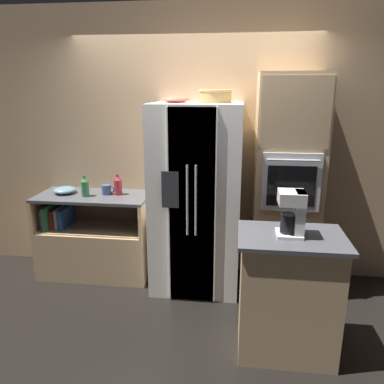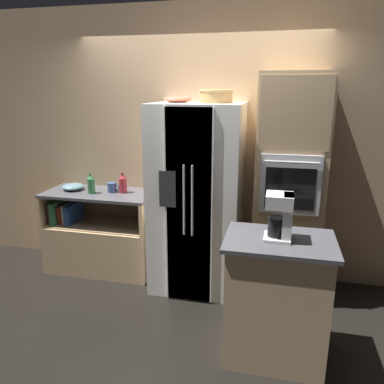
% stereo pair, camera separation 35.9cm
% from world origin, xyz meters
% --- Properties ---
extents(ground_plane, '(20.00, 20.00, 0.00)m').
position_xyz_m(ground_plane, '(0.00, 0.00, 0.00)').
color(ground_plane, black).
extents(wall_back, '(12.00, 0.06, 2.80)m').
position_xyz_m(wall_back, '(0.00, 0.44, 1.40)').
color(wall_back, tan).
rests_on(wall_back, ground_plane).
extents(counter_left, '(1.18, 0.55, 0.90)m').
position_xyz_m(counter_left, '(-1.06, 0.14, 0.33)').
color(counter_left, tan).
rests_on(counter_left, ground_plane).
extents(refrigerator, '(0.86, 0.76, 1.85)m').
position_xyz_m(refrigerator, '(0.06, 0.05, 0.93)').
color(refrigerator, white).
rests_on(refrigerator, ground_plane).
extents(wall_oven, '(0.62, 0.65, 2.12)m').
position_xyz_m(wall_oven, '(0.94, 0.12, 1.07)').
color(wall_oven, tan).
rests_on(wall_oven, ground_plane).
extents(island_counter, '(0.78, 0.56, 0.96)m').
position_xyz_m(island_counter, '(0.87, -0.89, 0.48)').
color(island_counter, tan).
rests_on(island_counter, ground_plane).
extents(wicker_basket, '(0.31, 0.31, 0.12)m').
position_xyz_m(wicker_basket, '(0.24, 0.07, 1.92)').
color(wicker_basket, tan).
rests_on(wicker_basket, refrigerator).
extents(fruit_bowl, '(0.27, 0.27, 0.06)m').
position_xyz_m(fruit_bowl, '(-0.14, 0.11, 1.88)').
color(fruit_bowl, '#DB664C').
rests_on(fruit_bowl, refrigerator).
extents(bottle_tall, '(0.08, 0.08, 0.22)m').
position_xyz_m(bottle_tall, '(-1.10, 0.08, 1.00)').
color(bottle_tall, '#33723F').
rests_on(bottle_tall, counter_left).
extents(bottle_short, '(0.08, 0.08, 0.22)m').
position_xyz_m(bottle_short, '(-0.78, 0.18, 1.00)').
color(bottle_short, maroon).
rests_on(bottle_short, counter_left).
extents(mug, '(0.14, 0.10, 0.10)m').
position_xyz_m(mug, '(-0.90, 0.18, 0.95)').
color(mug, '#384C7A').
rests_on(mug, counter_left).
extents(mixing_bowl, '(0.23, 0.23, 0.07)m').
position_xyz_m(mixing_bowl, '(-1.36, 0.16, 0.94)').
color(mixing_bowl, '#668C99').
rests_on(mixing_bowl, counter_left).
extents(coffee_maker, '(0.18, 0.19, 0.33)m').
position_xyz_m(coffee_maker, '(0.87, -0.89, 1.14)').
color(coffee_maker, white).
rests_on(coffee_maker, island_counter).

